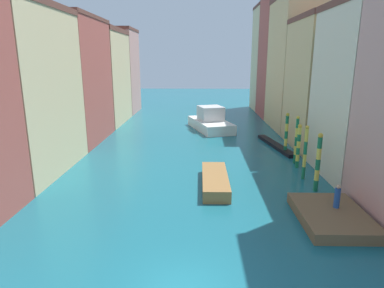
% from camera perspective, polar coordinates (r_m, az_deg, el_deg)
% --- Properties ---
extents(ground_plane, '(154.00, 154.00, 0.00)m').
position_cam_1_polar(ground_plane, '(38.03, 0.27, -0.34)').
color(ground_plane, '#196070').
extents(building_left_1, '(7.19, 11.73, 14.11)m').
position_cam_1_polar(building_left_1, '(31.73, -27.69, 8.09)').
color(building_left_1, beige).
rests_on(building_left_1, ground).
extents(building_left_2, '(7.19, 11.53, 14.40)m').
position_cam_1_polar(building_left_2, '(42.15, -20.20, 10.17)').
color(building_left_2, '#B25147').
rests_on(building_left_2, ground).
extents(building_left_3, '(7.19, 12.01, 14.05)m').
position_cam_1_polar(building_left_3, '(53.43, -15.53, 11.02)').
color(building_left_3, beige).
rests_on(building_left_3, ground).
extents(building_left_4, '(7.19, 9.12, 14.94)m').
position_cam_1_polar(building_left_4, '(63.69, -12.79, 12.03)').
color(building_left_4, tan).
rests_on(building_left_4, ground).
extents(building_right_1, '(7.19, 8.81, 14.08)m').
position_cam_1_polar(building_right_1, '(30.89, 28.33, 7.87)').
color(building_right_1, beige).
rests_on(building_right_1, ground).
extents(building_right_2, '(7.19, 9.79, 14.12)m').
position_cam_1_polar(building_right_2, '(39.77, 22.10, 9.61)').
color(building_right_2, '#DBB77A').
rests_on(building_right_2, ground).
extents(building_right_3, '(7.19, 11.47, 18.16)m').
position_cam_1_polar(building_right_3, '(49.79, 18.02, 13.03)').
color(building_right_3, '#DBB77A').
rests_on(building_right_3, ground).
extents(building_right_4, '(7.19, 8.66, 20.13)m').
position_cam_1_polar(building_right_4, '(59.48, 15.33, 14.25)').
color(building_right_4, '#B25147').
rests_on(building_right_4, ground).
extents(building_right_5, '(7.19, 7.88, 19.35)m').
position_cam_1_polar(building_right_5, '(67.58, 13.62, 13.96)').
color(building_right_5, beige).
rests_on(building_right_5, ground).
extents(waterfront_dock, '(3.95, 5.73, 0.65)m').
position_cam_1_polar(waterfront_dock, '(22.46, 22.75, -11.28)').
color(waterfront_dock, brown).
rests_on(waterfront_dock, ground).
extents(person_on_dock, '(0.36, 0.36, 1.51)m').
position_cam_1_polar(person_on_dock, '(22.68, 23.57, -8.30)').
color(person_on_dock, '#234C93').
rests_on(person_on_dock, waterfront_dock).
extents(mooring_pole_0, '(0.37, 0.37, 4.45)m').
position_cam_1_polar(mooring_pole_0, '(26.26, 20.75, -2.85)').
color(mooring_pole_0, '#197247').
rests_on(mooring_pole_0, ground).
extents(mooring_pole_1, '(0.31, 0.31, 4.50)m').
position_cam_1_polar(mooring_pole_1, '(28.52, 18.78, -1.33)').
color(mooring_pole_1, '#197247').
rests_on(mooring_pole_1, ground).
extents(mooring_pole_2, '(0.35, 0.35, 4.04)m').
position_cam_1_polar(mooring_pole_2, '(31.45, 17.73, -0.26)').
color(mooring_pole_2, '#197247').
rests_on(mooring_pole_2, ground).
extents(mooring_pole_3, '(0.31, 0.31, 4.55)m').
position_cam_1_polar(mooring_pole_3, '(32.66, 17.40, 0.74)').
color(mooring_pole_3, '#197247').
rests_on(mooring_pole_3, ground).
extents(mooring_pole_4, '(0.36, 0.36, 4.27)m').
position_cam_1_polar(mooring_pole_4, '(35.99, 15.83, 1.85)').
color(mooring_pole_4, '#197247').
rests_on(mooring_pole_4, ground).
extents(vaporetto_white, '(6.56, 9.93, 3.29)m').
position_cam_1_polar(vaporetto_white, '(46.78, 3.17, 3.83)').
color(vaporetto_white, white).
rests_on(vaporetto_white, ground).
extents(gondola_black, '(2.47, 9.29, 0.38)m').
position_cam_1_polar(gondola_black, '(38.80, 14.08, -0.19)').
color(gondola_black, black).
rests_on(gondola_black, ground).
extents(motorboat_0, '(1.97, 6.80, 0.90)m').
position_cam_1_polar(motorboat_0, '(26.12, 3.95, -6.26)').
color(motorboat_0, olive).
rests_on(motorboat_0, ground).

